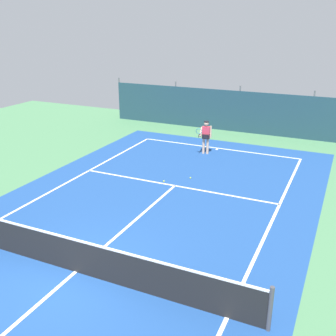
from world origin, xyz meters
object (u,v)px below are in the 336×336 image
object	(u,v)px
tennis_net	(74,255)
tennis_ball_midcourt	(190,178)
tennis_ball_near_player	(164,181)
tennis_player	(206,135)

from	to	relation	value
tennis_net	tennis_ball_midcourt	bearing A→B (deg)	87.90
tennis_ball_near_player	tennis_player	bearing A→B (deg)	86.38
tennis_ball_near_player	tennis_ball_midcourt	xyz separation A→B (m)	(0.85, 0.80, 0.00)
tennis_ball_near_player	tennis_ball_midcourt	bearing A→B (deg)	43.37
tennis_player	tennis_ball_midcourt	world-z (taller)	tennis_player
tennis_net	tennis_player	size ratio (longest dim) A/B	6.17
tennis_net	tennis_ball_midcourt	distance (m)	7.42
tennis_net	tennis_player	distance (m)	10.82
tennis_player	tennis_ball_near_player	distance (m)	4.32
tennis_net	tennis_player	xyz separation A→B (m)	(-0.31, 10.80, 0.45)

